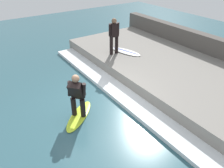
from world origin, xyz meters
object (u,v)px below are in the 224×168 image
at_px(surfer_riding, 77,94).
at_px(surfer_waiting_near, 114,34).
at_px(surfboard_waiting_near, 126,51).
at_px(surfboard_riding, 79,116).

height_order(surfer_riding, surfer_waiting_near, surfer_waiting_near).
bearing_deg(surfer_riding, surfboard_waiting_near, 32.69).
bearing_deg(surfer_riding, surfer_waiting_near, 39.07).
bearing_deg(surfboard_waiting_near, surfboard_riding, -147.31).
xyz_separation_m(surfboard_riding, surfer_waiting_near, (3.19, 2.59, 1.43)).
bearing_deg(surfboard_riding, surfer_waiting_near, 39.07).
distance_m(surfer_waiting_near, surfboard_waiting_near, 1.07).
height_order(surfboard_riding, surfer_waiting_near, surfer_waiting_near).
xyz_separation_m(surfer_riding, surfer_waiting_near, (3.19, 2.59, 0.59)).
height_order(surfboard_riding, surfboard_waiting_near, surfboard_waiting_near).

